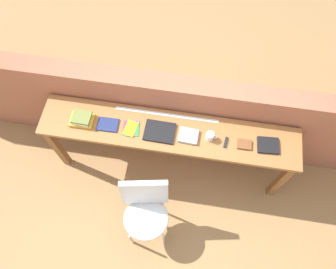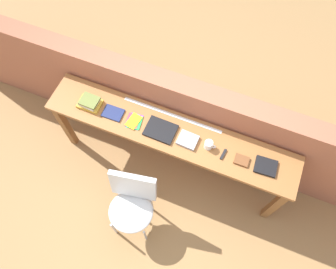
{
  "view_description": "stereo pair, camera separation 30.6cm",
  "coord_description": "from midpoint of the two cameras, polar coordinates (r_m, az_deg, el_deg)",
  "views": [
    {
      "loc": [
        0.21,
        -1.07,
        3.66
      ],
      "look_at": [
        0.0,
        0.25,
        0.9
      ],
      "focal_mm": 35.0,
      "sensor_mm": 36.0,
      "label": 1
    },
    {
      "loc": [
        0.5,
        -0.99,
        3.66
      ],
      "look_at": [
        0.0,
        0.25,
        0.9
      ],
      "focal_mm": 35.0,
      "sensor_mm": 36.0,
      "label": 2
    }
  ],
  "objects": [
    {
      "name": "pamphlet_pile_colourful",
      "position": [
        3.14,
        -9.2,
        0.77
      ],
      "size": [
        0.17,
        0.18,
        0.01
      ],
      "color": "#3399D8",
      "rests_on": "sideboard"
    },
    {
      "name": "multitool_folded",
      "position": [
        3.06,
        7.23,
        -1.65
      ],
      "size": [
        0.04,
        0.11,
        0.02
      ],
      "primitive_type": "cube",
      "rotation": [
        0.0,
        0.0,
        -0.13
      ],
      "color": "black",
      "rests_on": "sideboard"
    },
    {
      "name": "leather_journal_brown",
      "position": [
        3.08,
        10.42,
        -2.01
      ],
      "size": [
        0.13,
        0.1,
        0.02
      ],
      "primitive_type": "cube",
      "rotation": [
        0.0,
        0.0,
        0.02
      ],
      "color": "brown",
      "rests_on": "sideboard"
    },
    {
      "name": "mug",
      "position": [
        3.03,
        4.51,
        -0.59
      ],
      "size": [
        0.11,
        0.08,
        0.09
      ],
      "color": "white",
      "rests_on": "sideboard"
    },
    {
      "name": "ground_plane",
      "position": [
        3.82,
        -2.91,
        -9.52
      ],
      "size": [
        40.0,
        40.0,
        0.0
      ],
      "primitive_type": "plane",
      "color": "#9E7547"
    },
    {
      "name": "book_grey_hardcover",
      "position": [
        3.06,
        0.74,
        -0.53
      ],
      "size": [
        0.19,
        0.16,
        0.03
      ],
      "primitive_type": "cube",
      "rotation": [
        0.0,
        0.0,
        -0.05
      ],
      "color": "#9E9EA3",
      "rests_on": "sideboard"
    },
    {
      "name": "sideboard",
      "position": [
        3.23,
        -2.56,
        -0.73
      ],
      "size": [
        2.5,
        0.44,
        0.88
      ],
      "color": "#996033",
      "rests_on": "ground"
    },
    {
      "name": "book_stack_leftmost",
      "position": [
        3.26,
        -17.44,
        2.34
      ],
      "size": [
        0.23,
        0.17,
        0.09
      ],
      "color": "gold",
      "rests_on": "sideboard"
    },
    {
      "name": "chair_white_moulded",
      "position": [
        3.23,
        -6.7,
        -13.14
      ],
      "size": [
        0.52,
        0.53,
        0.89
      ],
      "color": "silver",
      "rests_on": "ground"
    },
    {
      "name": "brick_wall_back",
      "position": [
        3.51,
        -1.5,
        3.23
      ],
      "size": [
        6.0,
        0.2,
        1.19
      ],
      "primitive_type": "cube",
      "color": "#9E5B42",
      "rests_on": "ground"
    },
    {
      "name": "book_repair_rightmost",
      "position": [
        3.12,
        14.39,
        -2.13
      ],
      "size": [
        0.21,
        0.18,
        0.03
      ],
      "primitive_type": "cube",
      "rotation": [
        0.0,
        0.0,
        0.07
      ],
      "color": "black",
      "rests_on": "sideboard"
    },
    {
      "name": "magazine_cycling",
      "position": [
        3.2,
        -13.14,
        1.42
      ],
      "size": [
        0.2,
        0.15,
        0.02
      ],
      "primitive_type": "cube",
      "rotation": [
        0.0,
        0.0,
        0.02
      ],
      "color": "navy",
      "rests_on": "sideboard"
    },
    {
      "name": "book_open_centre",
      "position": [
        3.09,
        -4.3,
        0.21
      ],
      "size": [
        0.29,
        0.22,
        0.02
      ],
      "primitive_type": "cube",
      "rotation": [
        0.0,
        0.0,
        -0.02
      ],
      "color": "black",
      "rests_on": "sideboard"
    },
    {
      "name": "ruler_metal_back_edge",
      "position": [
        3.18,
        -2.95,
        3.21
      ],
      "size": [
        1.01,
        0.03,
        0.0
      ],
      "primitive_type": "cube",
      "color": "silver",
      "rests_on": "sideboard"
    }
  ]
}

